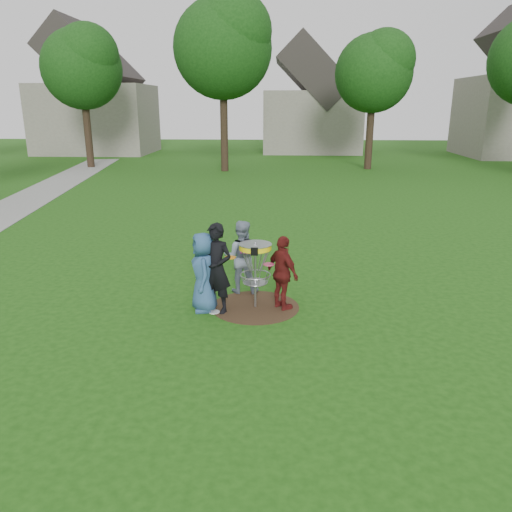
{
  "coord_description": "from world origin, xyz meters",
  "views": [
    {
      "loc": [
        0.49,
        -9.45,
        3.98
      ],
      "look_at": [
        0.0,
        0.3,
        1.0
      ],
      "focal_mm": 35.0,
      "sensor_mm": 36.0,
      "label": 1
    }
  ],
  "objects_px": {
    "player_blue": "(204,272)",
    "player_maroon": "(283,273)",
    "disc_golf_basket": "(255,259)",
    "player_grey": "(241,257)",
    "player_black": "(216,268)"
  },
  "relations": [
    {
      "from": "player_blue",
      "to": "player_maroon",
      "type": "bearing_deg",
      "value": 81.57
    },
    {
      "from": "player_blue",
      "to": "player_black",
      "type": "distance_m",
      "value": 0.29
    },
    {
      "from": "player_grey",
      "to": "player_black",
      "type": "bearing_deg",
      "value": 71.06
    },
    {
      "from": "player_maroon",
      "to": "disc_golf_basket",
      "type": "xyz_separation_m",
      "value": [
        -0.55,
        0.05,
        0.26
      ]
    },
    {
      "from": "player_blue",
      "to": "player_maroon",
      "type": "relative_size",
      "value": 1.06
    },
    {
      "from": "player_blue",
      "to": "disc_golf_basket",
      "type": "relative_size",
      "value": 1.16
    },
    {
      "from": "player_maroon",
      "to": "disc_golf_basket",
      "type": "distance_m",
      "value": 0.61
    },
    {
      "from": "player_blue",
      "to": "disc_golf_basket",
      "type": "height_order",
      "value": "player_blue"
    },
    {
      "from": "player_blue",
      "to": "player_grey",
      "type": "distance_m",
      "value": 1.25
    },
    {
      "from": "disc_golf_basket",
      "to": "player_blue",
      "type": "bearing_deg",
      "value": -169.24
    },
    {
      "from": "player_grey",
      "to": "player_maroon",
      "type": "distance_m",
      "value": 1.29
    },
    {
      "from": "player_blue",
      "to": "disc_golf_basket",
      "type": "distance_m",
      "value": 1.05
    },
    {
      "from": "disc_golf_basket",
      "to": "player_maroon",
      "type": "bearing_deg",
      "value": -4.85
    },
    {
      "from": "player_blue",
      "to": "disc_golf_basket",
      "type": "bearing_deg",
      "value": 87.02
    },
    {
      "from": "player_grey",
      "to": "player_blue",
      "type": "bearing_deg",
      "value": 58.8
    }
  ]
}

